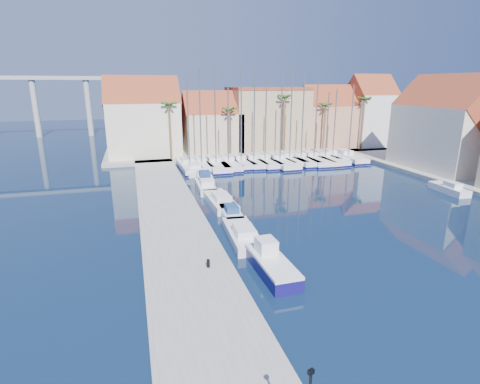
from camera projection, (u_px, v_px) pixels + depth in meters
The scene contains 38 objects.
ground at pixel (327, 276), 25.37m from camera, with size 260.00×260.00×0.00m, color black.
quay_west at pixel (172, 219), 35.38m from camera, with size 6.00×77.00×0.50m, color gray.
shore_north at pixel (252, 150), 72.29m from camera, with size 54.00×16.00×0.50m, color gray.
bollard at pixel (208, 263), 25.40m from camera, with size 0.23×0.23×0.57m, color black.
fishing_boat at pixel (271, 263), 25.64m from camera, with size 2.07×5.93×2.06m.
motorboat_west_0 at pixel (243, 234), 31.05m from camera, with size 2.66×7.12×1.40m.
motorboat_west_1 at pixel (231, 213), 36.28m from camera, with size 2.03×5.35×1.40m.
motorboat_west_2 at pixel (220, 200), 40.10m from camera, with size 2.51×7.37×1.40m.
motorboat_west_3 at pixel (206, 186), 45.79m from camera, with size 2.29×6.25×1.40m.
motorboat_west_4 at pixel (205, 177), 50.23m from camera, with size 2.56×6.34×1.40m.
motorboat_west_5 at pixel (194, 169), 55.09m from camera, with size 2.63×7.36×1.40m.
motorboat_east_1 at pixel (449, 188), 44.73m from camera, with size 1.92×5.31×1.40m.
sailboat_0 at pixel (189, 165), 57.10m from camera, with size 3.02×10.88×13.66m.
sailboat_1 at pixel (201, 164), 57.92m from camera, with size 2.73×8.63×14.68m.
sailboat_2 at pixel (215, 164), 58.28m from camera, with size 3.16×11.41×14.74m.
sailboat_3 at pixel (228, 163), 59.02m from camera, with size 3.63×10.85×12.03m.
sailboat_4 at pixel (240, 161), 59.84m from camera, with size 3.27×9.62×14.55m.
sailboat_5 at pixel (253, 161), 60.23m from camera, with size 2.85×9.69×14.14m.
sailboat_6 at pixel (264, 160), 60.78m from camera, with size 3.03×10.90×14.73m.
sailboat_7 at pixel (278, 161), 60.54m from camera, with size 3.12×11.71×14.69m.
sailboat_8 at pixel (288, 159), 62.25m from camera, with size 3.15×10.41×14.72m.
sailboat_9 at pixel (299, 159), 62.29m from camera, with size 3.00×11.12×14.30m.
sailboat_10 at pixel (312, 158), 62.83m from camera, with size 3.93×12.22×13.40m.
sailboat_11 at pixel (323, 158), 63.18m from camera, with size 3.85×11.87×11.36m.
sailboat_12 at pixel (331, 156), 64.72m from camera, with size 2.61×9.09×11.75m.
sailboat_13 at pixel (347, 156), 64.31m from camera, with size 3.19×10.41×12.44m.
building_0 at pixel (143, 120), 64.32m from camera, with size 12.30×9.00×13.50m.
building_1 at pixel (212, 126), 67.85m from camera, with size 10.30×8.00×11.00m.
building_2 at pixel (267, 118), 71.42m from camera, with size 14.20×10.20×11.50m.
building_3 at pixel (326, 119), 73.79m from camera, with size 10.30×8.00×12.00m.
building_4 at pixel (369, 113), 74.95m from camera, with size 8.30×8.00×14.00m.
building_6 at pixel (447, 127), 54.23m from camera, with size 9.00×14.30×13.50m.
palm_0 at pixel (169, 106), 60.06m from camera, with size 2.60×2.60×10.15m.
palm_1 at pixel (229, 111), 62.97m from camera, with size 2.60×2.60×9.15m.
palm_2 at pixel (285, 99), 65.11m from camera, with size 2.60×2.60×11.15m.
palm_3 at pixel (326, 107), 67.62m from camera, with size 2.60×2.60×9.65m.
palm_4 at pixel (365, 101), 69.48m from camera, with size 2.60×2.60×10.65m.
viaduct at pixel (10, 94), 87.90m from camera, with size 48.00×2.20×14.45m.
Camera 1 is at (-12.01, -20.28, 12.48)m, focal length 28.00 mm.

